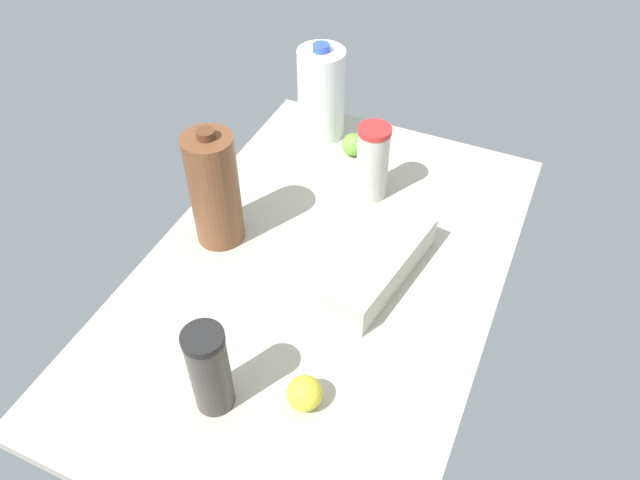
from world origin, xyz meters
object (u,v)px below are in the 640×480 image
(lime_near_front, at_px, (353,145))
(egg_carton, at_px, (378,264))
(chocolate_milk_jug, at_px, (214,190))
(milk_jug, at_px, (321,94))
(lemon_by_jug, at_px, (305,393))
(tumbler_cup, at_px, (373,162))
(shaker_bottle, at_px, (209,370))

(lime_near_front, bearing_deg, egg_carton, -150.97)
(chocolate_milk_jug, bearing_deg, lime_near_front, -21.30)
(milk_jug, relative_size, lemon_by_jug, 4.06)
(egg_carton, bearing_deg, tumbler_cup, 33.83)
(chocolate_milk_jug, relative_size, lime_near_front, 4.84)
(egg_carton, relative_size, lime_near_front, 5.31)
(lemon_by_jug, bearing_deg, shaker_bottle, 112.17)
(chocolate_milk_jug, height_order, tumbler_cup, chocolate_milk_jug)
(chocolate_milk_jug, distance_m, shaker_bottle, 0.44)
(lemon_by_jug, xyz_separation_m, lime_near_front, (0.74, 0.20, -0.00))
(shaker_bottle, xyz_separation_m, lime_near_front, (0.80, 0.05, -0.07))
(tumbler_cup, distance_m, lime_near_front, 0.18)
(egg_carton, height_order, chocolate_milk_jug, chocolate_milk_jug)
(chocolate_milk_jug, height_order, milk_jug, chocolate_milk_jug)
(tumbler_cup, xyz_separation_m, lemon_by_jug, (-0.60, -0.10, -0.07))
(egg_carton, xyz_separation_m, tumbler_cup, (0.25, 0.11, 0.06))
(tumbler_cup, height_order, lime_near_front, tumbler_cup)
(milk_jug, relative_size, lime_near_front, 4.38)
(egg_carton, relative_size, shaker_bottle, 1.64)
(shaker_bottle, xyz_separation_m, tumbler_cup, (0.67, -0.05, -0.00))
(egg_carton, xyz_separation_m, shaker_bottle, (-0.41, 0.16, 0.06))
(tumbler_cup, distance_m, lemon_by_jug, 0.62)
(tumbler_cup, bearing_deg, lime_near_front, 37.00)
(shaker_bottle, height_order, lime_near_front, shaker_bottle)
(chocolate_milk_jug, bearing_deg, milk_jug, -5.38)
(chocolate_milk_jug, distance_m, milk_jug, 0.48)
(egg_carton, height_order, milk_jug, milk_jug)
(chocolate_milk_jug, relative_size, lemon_by_jug, 4.48)
(shaker_bottle, height_order, milk_jug, milk_jug)
(milk_jug, xyz_separation_m, tumbler_cup, (-0.19, -0.22, -0.03))
(egg_carton, relative_size, lemon_by_jug, 4.92)
(egg_carton, height_order, lime_near_front, egg_carton)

